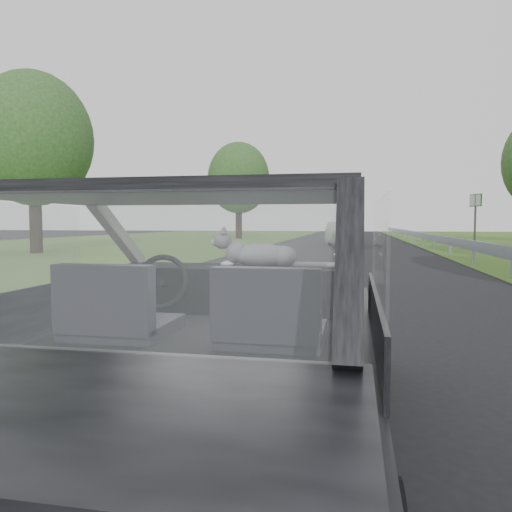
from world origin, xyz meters
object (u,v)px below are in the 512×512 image
at_px(cat, 262,254).
at_px(other_car, 343,234).
at_px(subject_car, 207,326).
at_px(highway_sign, 475,220).

distance_m(cat, other_car, 24.22).
relative_size(subject_car, highway_sign, 1.42).
relative_size(cat, highway_sign, 0.21).
xyz_separation_m(other_car, highway_sign, (7.01, 1.39, 0.75)).
bearing_deg(subject_car, other_car, 89.75).
bearing_deg(highway_sign, other_car, 172.52).
distance_m(other_car, highway_sign, 7.18).
distance_m(subject_car, highway_sign, 27.18).
bearing_deg(other_car, subject_car, -101.96).
xyz_separation_m(subject_car, other_car, (0.11, 24.83, -0.07)).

